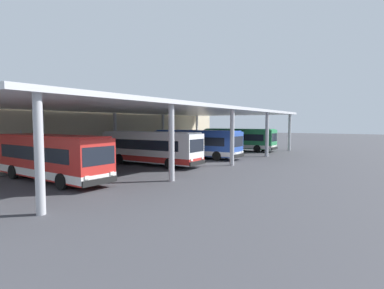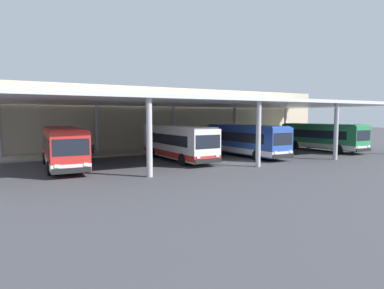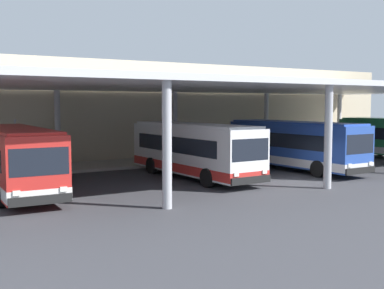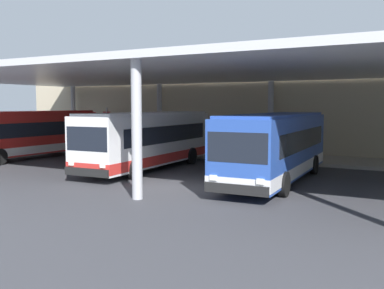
{
  "view_description": "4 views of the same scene",
  "coord_description": "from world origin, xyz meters",
  "px_view_note": "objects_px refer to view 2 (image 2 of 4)",
  "views": [
    {
      "loc": [
        -25.51,
        -15.16,
        3.97
      ],
      "look_at": [
        2.32,
        3.6,
        1.6
      ],
      "focal_mm": 28.23,
      "sensor_mm": 36.0,
      "label": 1
    },
    {
      "loc": [
        -16.9,
        -22.73,
        4.04
      ],
      "look_at": [
        -3.45,
        2.29,
        1.58
      ],
      "focal_mm": 30.3,
      "sensor_mm": 36.0,
      "label": 2
    },
    {
      "loc": [
        -18.53,
        -19.9,
        4.28
      ],
      "look_at": [
        -3.45,
        5.15,
        1.86
      ],
      "focal_mm": 45.38,
      "sensor_mm": 36.0,
      "label": 3
    },
    {
      "loc": [
        9.49,
        -15.69,
        3.57
      ],
      "look_at": [
        -0.67,
        3.11,
        1.6
      ],
      "focal_mm": 40.19,
      "sensor_mm": 36.0,
      "label": 4
    }
  ],
  "objects_px": {
    "bus_far_bay": "(322,137)",
    "trash_bin": "(61,150)",
    "bus_middle_bay": "(245,140)",
    "bus_second_bay": "(178,142)",
    "bench_waiting": "(86,149)",
    "bus_nearest_bay": "(63,147)",
    "banner_sign": "(69,137)"
  },
  "relations": [
    {
      "from": "bus_middle_bay",
      "to": "trash_bin",
      "type": "xyz_separation_m",
      "value": [
        -16.7,
        8.37,
        -0.98
      ]
    },
    {
      "from": "bus_middle_bay",
      "to": "trash_bin",
      "type": "height_order",
      "value": "bus_middle_bay"
    },
    {
      "from": "bus_middle_bay",
      "to": "bus_far_bay",
      "type": "relative_size",
      "value": 1.0
    },
    {
      "from": "bus_nearest_bay",
      "to": "bus_far_bay",
      "type": "xyz_separation_m",
      "value": [
        28.61,
        -0.72,
        0.0
      ]
    },
    {
      "from": "bus_nearest_bay",
      "to": "bus_middle_bay",
      "type": "distance_m",
      "value": 17.33
    },
    {
      "from": "bus_far_bay",
      "to": "trash_bin",
      "type": "xyz_separation_m",
      "value": [
        -27.99,
        8.38,
        -0.98
      ]
    },
    {
      "from": "bus_far_bay",
      "to": "bench_waiting",
      "type": "height_order",
      "value": "bus_far_bay"
    },
    {
      "from": "bus_second_bay",
      "to": "banner_sign",
      "type": "distance_m",
      "value": 10.94
    },
    {
      "from": "bus_far_bay",
      "to": "trash_bin",
      "type": "distance_m",
      "value": 29.23
    },
    {
      "from": "bus_second_bay",
      "to": "bench_waiting",
      "type": "relative_size",
      "value": 5.89
    },
    {
      "from": "bus_nearest_bay",
      "to": "bench_waiting",
      "type": "height_order",
      "value": "bus_nearest_bay"
    },
    {
      "from": "trash_bin",
      "to": "bus_second_bay",
      "type": "bearing_deg",
      "value": -40.62
    },
    {
      "from": "bus_middle_bay",
      "to": "bus_far_bay",
      "type": "distance_m",
      "value": 11.29
    },
    {
      "from": "bus_middle_bay",
      "to": "banner_sign",
      "type": "height_order",
      "value": "banner_sign"
    },
    {
      "from": "bus_second_bay",
      "to": "bench_waiting",
      "type": "distance_m",
      "value": 10.33
    },
    {
      "from": "bus_far_bay",
      "to": "bench_waiting",
      "type": "distance_m",
      "value": 26.87
    },
    {
      "from": "bus_second_bay",
      "to": "trash_bin",
      "type": "height_order",
      "value": "bus_second_bay"
    },
    {
      "from": "bus_middle_bay",
      "to": "bus_far_bay",
      "type": "xyz_separation_m",
      "value": [
        11.29,
        -0.02,
        0.0
      ]
    },
    {
      "from": "bus_second_bay",
      "to": "bus_nearest_bay",
      "type": "bearing_deg",
      "value": 178.43
    },
    {
      "from": "trash_bin",
      "to": "bus_middle_bay",
      "type": "bearing_deg",
      "value": -26.62
    },
    {
      "from": "bus_nearest_bay",
      "to": "banner_sign",
      "type": "bearing_deg",
      "value": 78.74
    },
    {
      "from": "bus_second_bay",
      "to": "banner_sign",
      "type": "height_order",
      "value": "banner_sign"
    },
    {
      "from": "bus_second_bay",
      "to": "bus_far_bay",
      "type": "distance_m",
      "value": 18.75
    },
    {
      "from": "banner_sign",
      "to": "bus_nearest_bay",
      "type": "bearing_deg",
      "value": -101.26
    },
    {
      "from": "bus_far_bay",
      "to": "trash_bin",
      "type": "relative_size",
      "value": 10.81
    },
    {
      "from": "bus_middle_bay",
      "to": "trash_bin",
      "type": "distance_m",
      "value": 18.7
    },
    {
      "from": "bus_far_bay",
      "to": "bus_middle_bay",
      "type": "bearing_deg",
      "value": 179.92
    },
    {
      "from": "bench_waiting",
      "to": "banner_sign",
      "type": "bearing_deg",
      "value": -152.99
    },
    {
      "from": "bus_second_bay",
      "to": "bench_waiting",
      "type": "bearing_deg",
      "value": 131.8
    },
    {
      "from": "banner_sign",
      "to": "bench_waiting",
      "type": "bearing_deg",
      "value": 27.01
    },
    {
      "from": "bus_nearest_bay",
      "to": "banner_sign",
      "type": "distance_m",
      "value": 6.65
    },
    {
      "from": "bus_far_bay",
      "to": "bench_waiting",
      "type": "relative_size",
      "value": 5.88
    }
  ]
}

